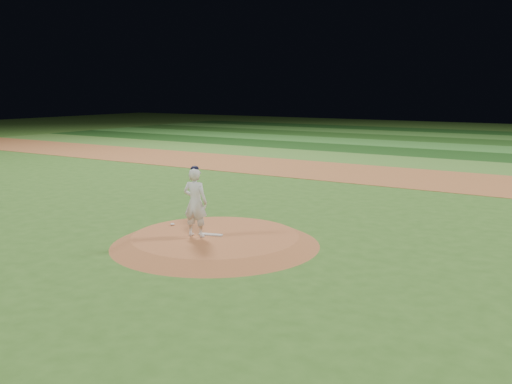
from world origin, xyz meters
TOP-DOWN VIEW (x-y plane):
  - ground at (0.00, 0.00)m, footprint 120.00×120.00m
  - infield_dirt_band at (0.00, 14.00)m, footprint 70.00×6.00m
  - outfield_stripe_0 at (0.00, 19.50)m, footprint 70.00×5.00m
  - outfield_stripe_1 at (0.00, 24.50)m, footprint 70.00×5.00m
  - outfield_stripe_2 at (0.00, 29.50)m, footprint 70.00×5.00m
  - outfield_stripe_3 at (0.00, 34.50)m, footprint 70.00×5.00m
  - outfield_stripe_4 at (0.00, 39.50)m, footprint 70.00×5.00m
  - outfield_stripe_5 at (0.00, 44.50)m, footprint 70.00×5.00m
  - pitchers_mound at (0.00, 0.00)m, footprint 5.50×5.50m
  - pitching_rubber at (-0.11, -0.06)m, footprint 0.65×0.34m
  - rosin_bag at (-1.67, 0.22)m, footprint 0.13×0.13m
  - pitcher_on_mound at (-0.36, -0.37)m, footprint 0.72×0.54m

SIDE VIEW (x-z plane):
  - ground at x=0.00m, z-range 0.00..0.00m
  - outfield_stripe_0 at x=0.00m, z-range 0.00..0.02m
  - outfield_stripe_1 at x=0.00m, z-range 0.00..0.02m
  - outfield_stripe_2 at x=0.00m, z-range 0.00..0.02m
  - outfield_stripe_3 at x=0.00m, z-range 0.00..0.02m
  - outfield_stripe_4 at x=0.00m, z-range 0.00..0.02m
  - outfield_stripe_5 at x=0.00m, z-range 0.00..0.02m
  - infield_dirt_band at x=0.00m, z-range 0.00..0.02m
  - pitchers_mound at x=0.00m, z-range 0.00..0.25m
  - pitching_rubber at x=-0.11m, z-range 0.25..0.28m
  - rosin_bag at x=-1.67m, z-range 0.25..0.32m
  - pitcher_on_mound at x=-0.36m, z-range 0.23..2.10m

